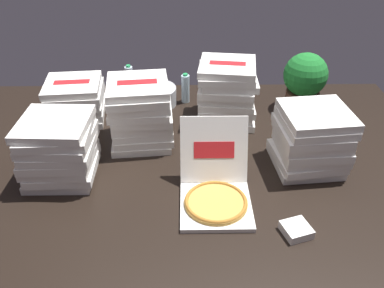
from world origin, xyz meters
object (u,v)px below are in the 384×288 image
pizza_stack_right_mid (141,113)px  water_bottle_1 (132,106)px  pizza_stack_right_near (59,149)px  water_bottle_3 (129,79)px  pizza_stack_left_mid (311,139)px  napkin_pile (296,230)px  pizza_stack_center_far (76,100)px  potted_plant (305,80)px  water_bottle_0 (185,88)px  water_bottle_2 (153,104)px  pizza_stack_center_near (227,92)px  ice_bucket (155,96)px  open_pizza_box (215,188)px

pizza_stack_right_mid → water_bottle_1: (-0.09, 0.27, -0.10)m
pizza_stack_right_near → water_bottle_3: 1.12m
pizza_stack_left_mid → water_bottle_3: 1.54m
pizza_stack_right_mid → napkin_pile: pizza_stack_right_mid is taller
water_bottle_3 → napkin_pile: bearing=-58.0°
pizza_stack_center_far → potted_plant: bearing=4.3°
water_bottle_0 → water_bottle_2: (-0.23, -0.25, 0.00)m
pizza_stack_right_mid → pizza_stack_center_near: size_ratio=0.99×
water_bottle_2 → potted_plant: potted_plant is taller
ice_bucket → open_pizza_box: bearing=-70.6°
pizza_stack_center_near → water_bottle_3: pizza_stack_center_near is taller
water_bottle_0 → water_bottle_3: 0.47m
potted_plant → water_bottle_3: bearing=167.7°
water_bottle_1 → potted_plant: 1.25m
pizza_stack_center_near → water_bottle_0: (-0.29, 0.26, -0.10)m
pizza_stack_left_mid → water_bottle_1: size_ratio=1.90×
pizza_stack_right_near → water_bottle_0: size_ratio=1.71×
pizza_stack_right_mid → pizza_stack_center_near: same height
pizza_stack_center_near → napkin_pile: 1.18m
water_bottle_2 → pizza_stack_center_far: bearing=178.1°
pizza_stack_center_far → potted_plant: potted_plant is taller
pizza_stack_center_near → water_bottle_1: pizza_stack_center_near is taller
ice_bucket → pizza_stack_right_mid: bearing=-95.6°
pizza_stack_right_mid → pizza_stack_right_near: size_ratio=1.09×
pizza_stack_right_mid → pizza_stack_left_mid: bearing=-16.1°
water_bottle_3 → water_bottle_2: bearing=-63.3°
pizza_stack_center_far → water_bottle_2: 0.54m
water_bottle_3 → potted_plant: (1.30, -0.28, 0.12)m
pizza_stack_right_mid → water_bottle_0: size_ratio=1.87×
napkin_pile → open_pizza_box: bearing=145.5°
water_bottle_0 → potted_plant: 0.87m
ice_bucket → water_bottle_1: size_ratio=1.42×
open_pizza_box → pizza_stack_right_mid: (-0.44, 0.59, 0.13)m
pizza_stack_left_mid → napkin_pile: (-0.19, -0.56, -0.16)m
open_pizza_box → pizza_stack_center_far: 1.29m
pizza_stack_center_near → pizza_stack_right_near: 1.19m
pizza_stack_center_near → water_bottle_1: 0.67m
pizza_stack_right_near → water_bottle_3: bearing=76.3°
pizza_stack_right_mid → water_bottle_2: (0.05, 0.29, -0.10)m
potted_plant → pizza_stack_center_far: bearing=-175.7°
pizza_stack_center_far → open_pizza_box: bearing=-44.2°
pizza_stack_center_near → napkin_pile: (0.25, -1.14, -0.18)m
ice_bucket → water_bottle_0: (0.23, 0.03, 0.04)m
water_bottle_2 → napkin_pile: size_ratio=1.80×
pizza_stack_center_near → potted_plant: (0.57, 0.15, 0.02)m
pizza_stack_right_near → water_bottle_2: 0.82m
pizza_stack_left_mid → water_bottle_3: bearing=139.3°
open_pizza_box → ice_bucket: bearing=109.4°
pizza_stack_right_mid → ice_bucket: (0.05, 0.51, -0.14)m
pizza_stack_center_near → napkin_pile: size_ratio=3.40×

